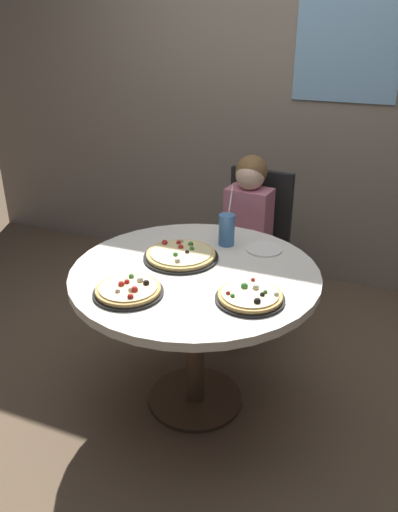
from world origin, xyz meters
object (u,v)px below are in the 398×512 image
pizza_pepperoni (250,297)px  dining_table (195,291)px  pizza_cheese (128,290)px  soda_cup (227,230)px  diner_child (242,257)px  pizza_veggie (181,255)px  plate_small (264,249)px  chair_wooden (254,239)px

pizza_pepperoni → dining_table: bearing=152.6°
pizza_cheese → soda_cup: (0.21, 0.63, 0.06)m
diner_child → pizza_pepperoni: size_ratio=3.78×
pizza_veggie → plate_small: 0.42m
dining_table → pizza_cheese: size_ratio=3.85×
diner_child → pizza_veggie: (-0.10, -0.66, 0.28)m
dining_table → pizza_veggie: (-0.11, 0.09, 0.12)m
dining_table → diner_child: bearing=90.5°
pizza_pepperoni → soda_cup: 0.56m
diner_child → soda_cup: (0.04, -0.42, 0.35)m
dining_table → soda_cup: size_ratio=3.71×
dining_table → soda_cup: 0.38m
chair_wooden → plate_small: 0.68m
dining_table → plate_small: (0.23, 0.33, 0.11)m
chair_wooden → diner_child: bearing=-95.0°
pizza_pepperoni → soda_cup: soda_cup is taller
diner_child → soda_cup: size_ratio=3.53×
pizza_pepperoni → soda_cup: size_ratio=0.93×
chair_wooden → plate_small: size_ratio=5.28×
dining_table → pizza_pepperoni: (0.31, -0.16, 0.12)m
dining_table → soda_cup: bearing=83.6°
pizza_cheese → soda_cup: soda_cup is taller
pizza_veggie → pizza_cheese: bearing=-98.8°
chair_wooden → pizza_cheese: 1.27m
pizza_pepperoni → pizza_cheese: bearing=-163.5°
pizza_pepperoni → diner_child: bearing=109.2°
dining_table → pizza_cheese: 0.37m
chair_wooden → pizza_cheese: size_ratio=3.22×
diner_child → soda_cup: diner_child is taller
pizza_veggie → pizza_pepperoni: (0.42, -0.25, 0.00)m
dining_table → pizza_pepperoni: 0.37m
pizza_veggie → pizza_pepperoni: size_ratio=1.25×
chair_wooden → pizza_pepperoni: bearing=-74.6°
soda_cup → plate_small: soda_cup is taller
chair_wooden → soda_cup: (0.03, -0.61, 0.30)m
soda_cup → chair_wooden: bearing=92.6°
chair_wooden → diner_child: size_ratio=0.88×
soda_cup → plate_small: bearing=2.1°
chair_wooden → soda_cup: bearing=-87.4°
pizza_cheese → pizza_veggie: bearing=81.2°
pizza_cheese → plate_small: (0.40, 0.64, -0.01)m
pizza_veggie → plate_small: size_ratio=1.99×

